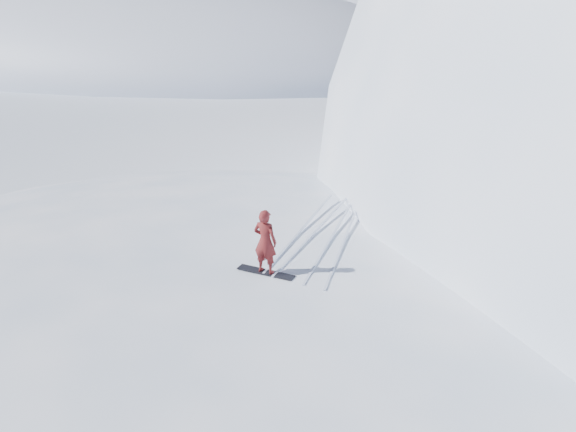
% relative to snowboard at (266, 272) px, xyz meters
% --- Properties ---
extents(ground, '(400.00, 400.00, 0.00)m').
position_rel_snowboard_xyz_m(ground, '(0.14, -2.79, -2.41)').
color(ground, white).
rests_on(ground, ground).
extents(near_ridge, '(36.00, 28.00, 4.80)m').
position_rel_snowboard_xyz_m(near_ridge, '(1.14, 0.21, -2.41)').
color(near_ridge, white).
rests_on(near_ridge, ground).
extents(far_ridge_a, '(120.00, 70.00, 28.00)m').
position_rel_snowboard_xyz_m(far_ridge_a, '(-69.86, 57.21, -2.41)').
color(far_ridge_a, white).
rests_on(far_ridge_a, ground).
extents(far_ridge_c, '(140.00, 90.00, 36.00)m').
position_rel_snowboard_xyz_m(far_ridge_c, '(-39.86, 107.21, -2.41)').
color(far_ridge_c, white).
rests_on(far_ridge_c, ground).
extents(wind_bumps, '(16.00, 14.40, 1.00)m').
position_rel_snowboard_xyz_m(wind_bumps, '(-0.41, -0.67, -2.41)').
color(wind_bumps, white).
rests_on(wind_bumps, ground).
extents(snowboard, '(1.45, 0.43, 0.02)m').
position_rel_snowboard_xyz_m(snowboard, '(0.00, 0.00, 0.00)').
color(snowboard, black).
rests_on(snowboard, near_ridge).
extents(snowboarder, '(0.61, 0.44, 1.56)m').
position_rel_snowboard_xyz_m(snowboarder, '(0.00, 0.00, 0.79)').
color(snowboarder, maroon).
rests_on(snowboarder, snowboard).
extents(vapor_plume, '(10.92, 8.74, 7.65)m').
position_rel_snowboard_xyz_m(vapor_plume, '(-51.67, 34.48, -2.41)').
color(vapor_plume, white).
rests_on(vapor_plume, ground).
extents(board_tracks, '(2.88, 5.94, 0.04)m').
position_rel_snowboard_xyz_m(board_tracks, '(0.05, 2.84, 0.01)').
color(board_tracks, silver).
rests_on(board_tracks, ground).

